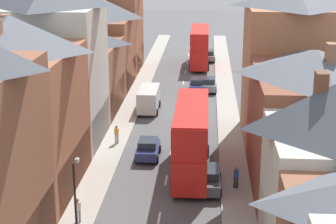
# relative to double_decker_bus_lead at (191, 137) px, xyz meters

# --- Properties ---
(pavement_left) EXTENTS (2.20, 104.00, 0.14)m
(pavement_left) POSITION_rel_double_decker_bus_lead_xyz_m (-6.89, 12.28, -2.75)
(pavement_left) COLOR #A8A399
(pavement_left) RESTS_ON ground
(pavement_right) EXTENTS (2.20, 104.00, 0.14)m
(pavement_right) POSITION_rel_double_decker_bus_lead_xyz_m (3.31, 12.28, -2.75)
(pavement_right) COLOR #A8A399
(pavement_right) RESTS_ON ground
(centre_line_dashes) EXTENTS (0.14, 97.80, 0.01)m
(centre_line_dashes) POSITION_rel_double_decker_bus_lead_xyz_m (-1.79, 10.28, -2.81)
(centre_line_dashes) COLOR silver
(centre_line_dashes) RESTS_ON ground
(terrace_row_left) EXTENTS (8.00, 76.91, 14.60)m
(terrace_row_left) POSITION_rel_double_decker_bus_lead_xyz_m (-11.98, 0.03, 3.33)
(terrace_row_left) COLOR #ADB2B7
(terrace_row_left) RESTS_ON ground
(double_decker_bus_lead) EXTENTS (2.74, 10.80, 5.30)m
(double_decker_bus_lead) POSITION_rel_double_decker_bus_lead_xyz_m (0.00, 0.00, 0.00)
(double_decker_bus_lead) COLOR red
(double_decker_bus_lead) RESTS_ON ground
(double_decker_bus_mid_street) EXTENTS (2.74, 10.80, 5.30)m
(double_decker_bus_mid_street) POSITION_rel_double_decker_bus_lead_xyz_m (0.00, 38.32, 0.00)
(double_decker_bus_mid_street) COLOR red
(double_decker_bus_mid_street) RESTS_ON ground
(car_near_silver) EXTENTS (1.90, 3.93, 1.66)m
(car_near_silver) POSITION_rel_double_decker_bus_lead_xyz_m (1.31, 24.36, -1.98)
(car_near_silver) COLOR gray
(car_near_silver) RESTS_ON ground
(car_parked_left_a) EXTENTS (1.90, 4.53, 1.66)m
(car_parked_left_a) POSITION_rel_double_decker_bus_lead_xyz_m (1.31, -2.92, -1.98)
(car_parked_left_a) COLOR #4C515B
(car_parked_left_a) RESTS_ON ground
(car_mid_black) EXTENTS (1.90, 4.11, 1.60)m
(car_mid_black) POSITION_rel_double_decker_bus_lead_xyz_m (1.31, 41.89, -2.01)
(car_mid_black) COLOR gray
(car_mid_black) RESTS_ON ground
(car_parked_left_b) EXTENTS (1.90, 4.44, 1.63)m
(car_parked_left_b) POSITION_rel_double_decker_bus_lead_xyz_m (0.01, 24.19, -1.99)
(car_parked_left_b) COLOR navy
(car_parked_left_b) RESTS_ON ground
(car_mid_white) EXTENTS (1.90, 3.82, 1.62)m
(car_mid_white) POSITION_rel_double_decker_bus_lead_xyz_m (-3.59, 2.73, -2.00)
(car_mid_white) COLOR navy
(car_mid_white) RESTS_ON ground
(delivery_van) EXTENTS (2.20, 5.20, 2.41)m
(delivery_van) POSITION_rel_double_decker_bus_lead_xyz_m (-4.89, 15.84, -1.48)
(delivery_van) COLOR silver
(delivery_van) RESTS_ON ground
(pedestrian_mid_right) EXTENTS (0.36, 0.22, 1.61)m
(pedestrian_mid_right) POSITION_rel_double_decker_bus_lead_xyz_m (-6.77, -8.79, -1.78)
(pedestrian_mid_right) COLOR gray
(pedestrian_mid_right) RESTS_ON pavement_left
(pedestrian_far_left) EXTENTS (0.36, 0.22, 1.61)m
(pedestrian_far_left) POSITION_rel_double_decker_bus_lead_xyz_m (3.29, -2.99, -1.78)
(pedestrian_far_left) COLOR #23232D
(pedestrian_far_left) RESTS_ON pavement_right
(pedestrian_far_right) EXTENTS (0.36, 0.22, 1.61)m
(pedestrian_far_right) POSITION_rel_double_decker_bus_lead_xyz_m (-6.62, 5.54, -1.78)
(pedestrian_far_right) COLOR gray
(pedestrian_far_right) RESTS_ON pavement_left
(street_lamp) EXTENTS (0.20, 1.12, 5.50)m
(street_lamp) POSITION_rel_double_decker_bus_lead_xyz_m (-6.04, -12.06, 0.43)
(street_lamp) COLOR black
(street_lamp) RESTS_ON ground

